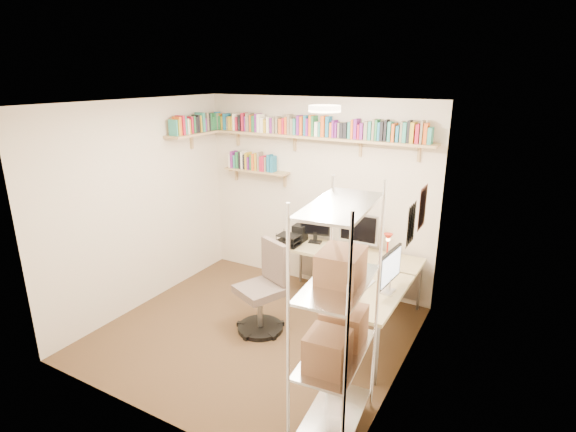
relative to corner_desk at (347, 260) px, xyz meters
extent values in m
plane|color=#42311C|center=(-0.69, -0.96, -0.66)|extent=(3.20, 3.20, 0.00)
cube|color=beige|center=(-0.69, 0.54, 0.59)|extent=(3.20, 0.04, 2.50)
cube|color=beige|center=(-2.29, -0.96, 0.59)|extent=(0.04, 3.00, 2.50)
cube|color=beige|center=(0.91, -0.96, 0.59)|extent=(0.04, 3.00, 2.50)
cube|color=beige|center=(-0.69, -2.46, 0.59)|extent=(3.20, 0.04, 2.50)
cube|color=silver|center=(-0.69, -0.96, 1.84)|extent=(3.20, 3.00, 0.04)
cube|color=silver|center=(0.90, -0.41, 0.89)|extent=(0.01, 0.30, 0.42)
cube|color=white|center=(0.90, -0.81, 0.84)|extent=(0.01, 0.28, 0.38)
cylinder|color=#FFEAC6|center=(0.01, -0.76, 1.80)|extent=(0.30, 0.30, 0.06)
cube|color=tan|center=(-0.69, 0.41, 1.36)|extent=(3.05, 0.25, 0.03)
cube|color=tan|center=(-2.17, -0.01, 1.36)|extent=(0.25, 1.00, 0.03)
cube|color=tan|center=(-1.54, 0.44, 0.84)|extent=(0.95, 0.20, 0.02)
cube|color=tan|center=(-1.89, 0.48, 1.29)|extent=(0.03, 0.20, 0.20)
cube|color=tan|center=(-0.99, 0.48, 1.29)|extent=(0.03, 0.20, 0.20)
cube|color=tan|center=(-0.09, 0.48, 1.29)|extent=(0.03, 0.20, 0.20)
cube|color=tan|center=(0.61, 0.48, 1.29)|extent=(0.03, 0.20, 0.20)
cube|color=#1C6A92|center=(-2.16, 0.41, 1.49)|extent=(0.03, 0.11, 0.23)
cube|color=#E5591A|center=(-2.12, 0.41, 1.48)|extent=(0.02, 0.13, 0.20)
cube|color=#25703E|center=(-2.08, 0.41, 1.47)|extent=(0.03, 0.14, 0.18)
cube|color=gold|center=(-2.04, 0.41, 1.47)|extent=(0.04, 0.11, 0.18)
cube|color=#1C6A92|center=(-1.99, 0.41, 1.49)|extent=(0.04, 0.14, 0.22)
cube|color=#7C705A|center=(-1.95, 0.41, 1.47)|extent=(0.04, 0.12, 0.18)
cube|color=gold|center=(-1.91, 0.41, 1.47)|extent=(0.04, 0.15, 0.18)
cube|color=gold|center=(-1.87, 0.41, 1.47)|extent=(0.02, 0.13, 0.19)
cube|color=white|center=(-1.84, 0.41, 1.49)|extent=(0.03, 0.14, 0.22)
cube|color=#B61834|center=(-1.80, 0.41, 1.47)|extent=(0.03, 0.12, 0.18)
cube|color=black|center=(-1.75, 0.41, 1.48)|extent=(0.03, 0.13, 0.21)
cube|color=#B61834|center=(-1.70, 0.41, 1.50)|extent=(0.04, 0.11, 0.24)
cube|color=#6F217C|center=(-1.66, 0.41, 1.47)|extent=(0.03, 0.12, 0.19)
cube|color=#7C705A|center=(-1.62, 0.41, 1.50)|extent=(0.04, 0.15, 0.24)
cube|color=#E5591A|center=(-1.57, 0.41, 1.49)|extent=(0.02, 0.13, 0.22)
cube|color=#25703E|center=(-1.53, 0.41, 1.48)|extent=(0.04, 0.14, 0.21)
cube|color=#6F217C|center=(-1.48, 0.41, 1.50)|extent=(0.03, 0.15, 0.24)
cube|color=white|center=(-1.44, 0.41, 1.49)|extent=(0.04, 0.14, 0.23)
cube|color=white|center=(-1.39, 0.41, 1.47)|extent=(0.04, 0.15, 0.19)
cube|color=gold|center=(-1.35, 0.41, 1.46)|extent=(0.04, 0.14, 0.17)
cube|color=white|center=(-1.30, 0.41, 1.48)|extent=(0.03, 0.14, 0.20)
cube|color=#6F217C|center=(-1.26, 0.41, 1.47)|extent=(0.03, 0.13, 0.19)
cube|color=#7C705A|center=(-1.22, 0.41, 1.48)|extent=(0.03, 0.12, 0.20)
cube|color=#7C705A|center=(-1.18, 0.41, 1.48)|extent=(0.04, 0.12, 0.21)
cube|color=#E5591A|center=(-1.12, 0.41, 1.47)|extent=(0.04, 0.12, 0.19)
cube|color=#B61834|center=(-1.08, 0.41, 1.48)|extent=(0.03, 0.14, 0.20)
cube|color=#E5591A|center=(-1.04, 0.41, 1.48)|extent=(0.03, 0.12, 0.21)
cube|color=#7C705A|center=(-1.01, 0.41, 1.50)|extent=(0.04, 0.12, 0.25)
cube|color=#7C705A|center=(-0.95, 0.41, 1.48)|extent=(0.04, 0.15, 0.20)
cube|color=teal|center=(-0.91, 0.41, 1.48)|extent=(0.03, 0.15, 0.20)
cube|color=#6F217C|center=(-0.87, 0.41, 1.50)|extent=(0.04, 0.12, 0.24)
cube|color=#E5591A|center=(-0.82, 0.41, 1.49)|extent=(0.03, 0.14, 0.23)
cube|color=#1C6A92|center=(-0.77, 0.41, 1.50)|extent=(0.04, 0.11, 0.24)
cube|color=#6F217C|center=(-0.74, 0.41, 1.48)|extent=(0.03, 0.15, 0.21)
cube|color=#E5591A|center=(-0.70, 0.41, 1.50)|extent=(0.03, 0.13, 0.25)
cube|color=#25703E|center=(-0.66, 0.41, 1.50)|extent=(0.03, 0.14, 0.24)
cube|color=white|center=(-0.62, 0.41, 1.46)|extent=(0.04, 0.13, 0.17)
cube|color=teal|center=(-0.57, 0.41, 1.46)|extent=(0.03, 0.14, 0.17)
cube|color=#E5591A|center=(-0.53, 0.41, 1.50)|extent=(0.04, 0.14, 0.25)
cube|color=#1C6A92|center=(-0.47, 0.41, 1.50)|extent=(0.04, 0.12, 0.24)
cube|color=#E5591A|center=(-0.42, 0.41, 1.46)|extent=(0.03, 0.12, 0.17)
cube|color=#6F217C|center=(-0.39, 0.41, 1.48)|extent=(0.02, 0.14, 0.20)
cube|color=#6F217C|center=(-0.36, 0.41, 1.47)|extent=(0.02, 0.12, 0.18)
cube|color=#7C705A|center=(-0.32, 0.41, 1.47)|extent=(0.02, 0.12, 0.18)
cube|color=black|center=(-0.29, 0.41, 1.46)|extent=(0.04, 0.13, 0.18)
cube|color=black|center=(-0.24, 0.41, 1.47)|extent=(0.04, 0.13, 0.18)
cube|color=teal|center=(-0.19, 0.41, 1.48)|extent=(0.04, 0.13, 0.20)
cube|color=#E5591A|center=(-0.15, 0.41, 1.49)|extent=(0.03, 0.14, 0.22)
cube|color=#6F217C|center=(-0.11, 0.41, 1.49)|extent=(0.04, 0.13, 0.23)
cube|color=#B61834|center=(-0.07, 0.41, 1.46)|extent=(0.02, 0.13, 0.17)
cube|color=#6F217C|center=(-0.04, 0.41, 1.47)|extent=(0.04, 0.13, 0.19)
cube|color=#7C705A|center=(0.02, 0.41, 1.48)|extent=(0.04, 0.14, 0.21)
cube|color=teal|center=(0.06, 0.41, 1.48)|extent=(0.04, 0.11, 0.21)
cube|color=#7C705A|center=(0.10, 0.41, 1.50)|extent=(0.03, 0.12, 0.24)
cube|color=#25703E|center=(0.14, 0.41, 1.50)|extent=(0.03, 0.13, 0.24)
cube|color=#1C6A92|center=(0.17, 0.41, 1.48)|extent=(0.03, 0.14, 0.21)
cube|color=black|center=(0.20, 0.41, 1.49)|extent=(0.03, 0.14, 0.22)
cube|color=black|center=(0.25, 0.41, 1.50)|extent=(0.03, 0.13, 0.24)
cube|color=teal|center=(0.29, 0.41, 1.49)|extent=(0.04, 0.13, 0.22)
cube|color=#E5591A|center=(0.34, 0.41, 1.48)|extent=(0.03, 0.15, 0.20)
cube|color=#1C6A92|center=(0.38, 0.41, 1.47)|extent=(0.03, 0.13, 0.18)
cube|color=#7C705A|center=(0.43, 0.41, 1.49)|extent=(0.03, 0.12, 0.23)
cube|color=teal|center=(0.46, 0.41, 1.49)|extent=(0.04, 0.12, 0.22)
cube|color=black|center=(0.51, 0.41, 1.50)|extent=(0.03, 0.13, 0.24)
cube|color=gold|center=(0.55, 0.41, 1.49)|extent=(0.04, 0.15, 0.23)
cube|color=#B61834|center=(0.60, 0.41, 1.48)|extent=(0.04, 0.13, 0.21)
cube|color=#7C705A|center=(0.65, 0.41, 1.50)|extent=(0.02, 0.15, 0.25)
cube|color=#E5591A|center=(0.69, 0.41, 1.49)|extent=(0.04, 0.11, 0.22)
cube|color=teal|center=(0.74, 0.41, 1.47)|extent=(0.04, 0.12, 0.18)
cube|color=teal|center=(-2.17, -0.45, 1.48)|extent=(0.14, 0.02, 0.20)
cube|color=gold|center=(-2.17, -0.42, 1.48)|extent=(0.15, 0.03, 0.20)
cube|color=#E5591A|center=(-2.17, -0.38, 1.49)|extent=(0.11, 0.04, 0.23)
cube|color=#B61834|center=(-2.17, -0.32, 1.50)|extent=(0.13, 0.04, 0.24)
cube|color=teal|center=(-2.17, -0.28, 1.49)|extent=(0.12, 0.03, 0.23)
cube|color=white|center=(-2.17, -0.24, 1.47)|extent=(0.14, 0.03, 0.19)
cube|color=gold|center=(-2.17, -0.20, 1.47)|extent=(0.12, 0.02, 0.18)
cube|color=#B61834|center=(-2.17, -0.16, 1.48)|extent=(0.13, 0.03, 0.21)
cube|color=#25703E|center=(-2.17, -0.12, 1.49)|extent=(0.12, 0.03, 0.22)
cube|color=black|center=(-2.17, -0.07, 1.48)|extent=(0.11, 0.04, 0.20)
cube|color=black|center=(-2.17, -0.03, 1.49)|extent=(0.11, 0.03, 0.22)
cube|color=gold|center=(-2.17, 0.01, 1.48)|extent=(0.12, 0.02, 0.21)
cube|color=teal|center=(-2.17, 0.06, 1.50)|extent=(0.14, 0.04, 0.25)
cube|color=#6F217C|center=(-2.17, 0.10, 1.46)|extent=(0.13, 0.03, 0.17)
cube|color=#7C705A|center=(-2.17, 0.14, 1.50)|extent=(0.13, 0.04, 0.24)
cube|color=black|center=(-2.17, 0.18, 1.49)|extent=(0.14, 0.03, 0.23)
cube|color=#25703E|center=(-2.17, 0.22, 1.49)|extent=(0.12, 0.03, 0.22)
cube|color=#25703E|center=(-2.17, 0.26, 1.46)|extent=(0.13, 0.04, 0.17)
cube|color=#25703E|center=(-2.17, 0.31, 1.49)|extent=(0.14, 0.04, 0.22)
cube|color=#7C705A|center=(-2.17, 0.35, 1.48)|extent=(0.14, 0.04, 0.21)
cube|color=gold|center=(-2.17, 0.40, 1.48)|extent=(0.14, 0.03, 0.22)
cube|color=white|center=(-1.96, 0.44, 0.95)|extent=(0.03, 0.12, 0.19)
cube|color=#6F217C|center=(-1.92, 0.44, 0.97)|extent=(0.04, 0.13, 0.23)
cube|color=teal|center=(-1.87, 0.44, 0.94)|extent=(0.03, 0.14, 0.18)
cube|color=#25703E|center=(-1.83, 0.44, 0.97)|extent=(0.04, 0.13, 0.23)
cube|color=black|center=(-1.79, 0.44, 0.97)|extent=(0.02, 0.13, 0.23)
cube|color=white|center=(-1.75, 0.44, 0.98)|extent=(0.03, 0.12, 0.24)
cube|color=black|center=(-1.72, 0.44, 0.95)|extent=(0.03, 0.12, 0.20)
cube|color=gold|center=(-1.68, 0.44, 0.97)|extent=(0.03, 0.14, 0.23)
cube|color=#6F217C|center=(-1.65, 0.44, 0.94)|extent=(0.02, 0.14, 0.17)
cube|color=#25703E|center=(-1.61, 0.44, 0.96)|extent=(0.03, 0.12, 0.21)
cube|color=#E5591A|center=(-1.57, 0.44, 0.97)|extent=(0.04, 0.13, 0.22)
cube|color=gold|center=(-1.53, 0.44, 0.97)|extent=(0.03, 0.12, 0.24)
cube|color=#7C705A|center=(-1.48, 0.44, 0.98)|extent=(0.03, 0.12, 0.25)
cube|color=#B61834|center=(-1.44, 0.44, 0.95)|extent=(0.03, 0.14, 0.20)
cube|color=#B61834|center=(-1.40, 0.44, 0.96)|extent=(0.03, 0.14, 0.21)
cube|color=#7C705A|center=(-1.37, 0.44, 0.95)|extent=(0.02, 0.13, 0.20)
cube|color=#1C6A92|center=(-1.33, 0.44, 0.97)|extent=(0.04, 0.11, 0.23)
cube|color=#1C6A92|center=(-1.28, 0.44, 0.96)|extent=(0.04, 0.12, 0.21)
cube|color=#C9B683|center=(-0.04, 0.22, -0.01)|extent=(1.71, 0.54, 0.04)
cube|color=#C9B683|center=(0.54, -0.62, -0.01)|extent=(0.54, 1.17, 0.04)
cylinder|color=gray|center=(-0.85, -0.01, -0.34)|extent=(0.04, 0.04, 0.63)
cylinder|color=gray|center=(-0.85, 0.44, -0.34)|extent=(0.04, 0.04, 0.63)
cylinder|color=gray|center=(0.77, 0.44, -0.34)|extent=(0.04, 0.04, 0.63)
cylinder|color=gray|center=(0.32, -1.16, -0.34)|extent=(0.04, 0.04, 0.63)
cylinder|color=gray|center=(0.77, -1.16, -0.34)|extent=(0.04, 0.04, 0.63)
cube|color=gray|center=(-0.04, 0.45, -0.30)|extent=(1.62, 0.02, 0.50)
cube|color=silver|center=(0.00, 0.33, 0.31)|extent=(0.50, 0.03, 0.38)
cube|color=black|center=(0.00, 0.31, 0.31)|extent=(0.45, 0.00, 0.33)
cube|color=black|center=(-0.58, 0.33, 0.27)|extent=(0.40, 0.03, 0.31)
cube|color=black|center=(0.67, -0.58, 0.29)|extent=(0.03, 0.52, 0.34)
cube|color=white|center=(0.65, -0.58, 0.29)|extent=(0.00, 0.47, 0.29)
cube|color=white|center=(0.00, 0.05, 0.02)|extent=(0.38, 0.12, 0.01)
cube|color=white|center=(0.41, -0.58, 0.02)|extent=(0.12, 0.36, 0.01)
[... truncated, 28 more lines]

